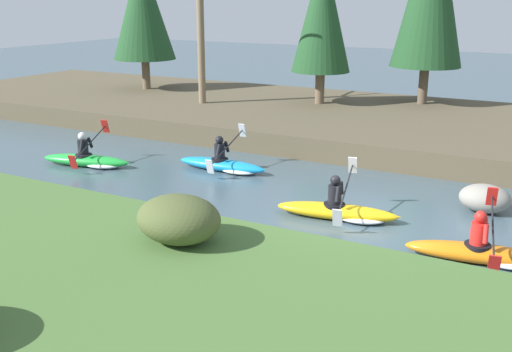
# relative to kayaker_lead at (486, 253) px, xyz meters

# --- Properties ---
(ground_plane) EXTENTS (90.00, 90.00, 0.00)m
(ground_plane) POSITION_rel_kayaker_lead_xyz_m (-2.66, 0.52, -0.20)
(ground_plane) COLOR #425660
(riverbank_near) EXTENTS (44.00, 6.89, 0.75)m
(riverbank_near) POSITION_rel_kayaker_lead_xyz_m (-2.66, -5.39, 0.18)
(riverbank_near) COLOR #476B33
(riverbank_near) RESTS_ON ground
(riverbank_far) EXTENTS (44.00, 9.49, 0.71)m
(riverbank_far) POSITION_rel_kayaker_lead_xyz_m (-2.66, 9.73, 0.16)
(riverbank_far) COLOR brown
(riverbank_far) RESTS_ON ground
(conifer_tree_far_left) EXTENTS (2.76, 2.76, 5.88)m
(conifer_tree_far_left) POSITION_rel_kayaker_lead_xyz_m (-16.23, 10.60, 4.10)
(conifer_tree_far_left) COLOR brown
(conifer_tree_far_left) RESTS_ON riverbank_far
(conifer_tree_left) EXTENTS (2.26, 2.26, 5.81)m
(conifer_tree_left) POSITION_rel_kayaker_lead_xyz_m (-7.83, 10.78, 4.02)
(conifer_tree_left) COLOR brown
(conifer_tree_left) RESTS_ON riverbank_far
(bare_tree_upstream) EXTENTS (3.19, 3.15, 5.75)m
(bare_tree_upstream) POSITION_rel_kayaker_lead_xyz_m (-11.91, 8.72, 3.22)
(bare_tree_upstream) COLOR #7A664C
(bare_tree_upstream) RESTS_ON riverbank_far
(shrub_clump_third) EXTENTS (1.49, 1.25, 0.81)m
(shrub_clump_third) POSITION_rel_kayaker_lead_xyz_m (-4.55, -3.33, 0.96)
(shrub_clump_third) COLOR #4C562D
(shrub_clump_third) RESTS_ON riverbank_near
(kayaker_lead) EXTENTS (2.79, 2.06, 1.20)m
(kayaker_lead) POSITION_rel_kayaker_lead_xyz_m (0.00, 0.00, 0.00)
(kayaker_lead) COLOR orange
(kayaker_lead) RESTS_ON ground
(kayaker_middle) EXTENTS (2.79, 2.06, 1.20)m
(kayaker_middle) POSITION_rel_kayaker_lead_xyz_m (-3.16, 0.86, 0.00)
(kayaker_middle) COLOR yellow
(kayaker_middle) RESTS_ON ground
(kayaker_trailing) EXTENTS (2.78, 2.07, 1.20)m
(kayaker_trailing) POSITION_rel_kayaker_lead_xyz_m (-7.42, 2.91, 0.00)
(kayaker_trailing) COLOR #1993D6
(kayaker_trailing) RESTS_ON ground
(kayaker_far_back) EXTENTS (2.78, 2.05, 1.20)m
(kayaker_far_back) POSITION_rel_kayaker_lead_xyz_m (-11.16, 1.46, 0.00)
(kayaker_far_back) COLOR green
(kayaker_far_back) RESTS_ON ground
(boulder_midstream) EXTENTS (1.15, 0.90, 0.65)m
(boulder_midstream) POSITION_rel_kayaker_lead_xyz_m (-0.45, 2.87, 0.13)
(boulder_midstream) COLOR gray
(boulder_midstream) RESTS_ON ground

